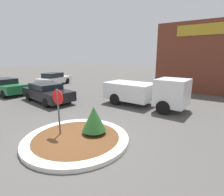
{
  "coord_description": "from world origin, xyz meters",
  "views": [
    {
      "loc": [
        4.72,
        -4.6,
        3.29
      ],
      "look_at": [
        -0.28,
        3.02,
        1.13
      ],
      "focal_mm": 28.0,
      "sensor_mm": 36.0,
      "label": 1
    }
  ],
  "objects": [
    {
      "name": "island_shrub",
      "position": [
        0.38,
        0.66,
        0.81
      ],
      "size": [
        0.99,
        0.99,
        1.16
      ],
      "color": "brown",
      "rests_on": "traffic_island"
    },
    {
      "name": "parked_sedan_green",
      "position": [
        -11.53,
        2.98,
        0.74
      ],
      "size": [
        4.28,
        1.9,
        1.43
      ],
      "rotation": [
        0.0,
        0.0,
        -0.03
      ],
      "color": "#1E6638",
      "rests_on": "ground_plane"
    },
    {
      "name": "ground_plane",
      "position": [
        0.0,
        0.0,
        0.0
      ],
      "size": [
        120.0,
        120.0,
        0.0
      ],
      "primitive_type": "plane",
      "color": "#514F4C"
    },
    {
      "name": "utility_truck",
      "position": [
        0.36,
        6.19,
        1.01
      ],
      "size": [
        5.62,
        2.34,
        1.99
      ],
      "rotation": [
        0.0,
        0.0,
        -0.06
      ],
      "color": "white",
      "rests_on": "ground_plane"
    },
    {
      "name": "parked_sedan_black",
      "position": [
        -6.3,
        3.42,
        0.7
      ],
      "size": [
        4.77,
        2.61,
        1.36
      ],
      "rotation": [
        0.0,
        0.0,
        -0.17
      ],
      "color": "black",
      "rests_on": "ground_plane"
    },
    {
      "name": "stop_sign",
      "position": [
        -0.77,
        -0.16,
        1.4
      ],
      "size": [
        0.61,
        0.07,
        2.06
      ],
      "color": "#4C4C51",
      "rests_on": "ground_plane"
    },
    {
      "name": "traffic_island",
      "position": [
        0.0,
        0.0,
        0.08
      ],
      "size": [
        4.17,
        4.17,
        0.16
      ],
      "color": "silver",
      "rests_on": "ground_plane"
    },
    {
      "name": "parked_sedan_white",
      "position": [
        -12.36,
        8.91,
        0.74
      ],
      "size": [
        2.5,
        4.7,
        1.45
      ],
      "rotation": [
        0.0,
        0.0,
        1.76
      ],
      "color": "silver",
      "rests_on": "ground_plane"
    }
  ]
}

